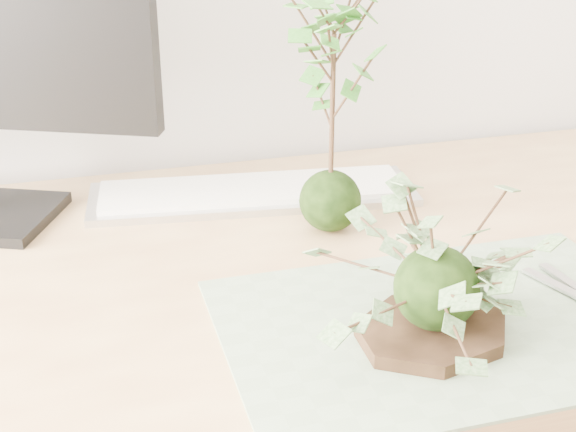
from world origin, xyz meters
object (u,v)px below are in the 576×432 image
object	(u,v)px
keyboard	(253,193)
desk	(342,312)
maple_kokedama	(334,50)
ivy_kokedama	(439,252)

from	to	relation	value
keyboard	desk	bearing A→B (deg)	-63.92
desk	maple_kokedama	distance (m)	0.33
desk	keyboard	size ratio (longest dim) A/B	3.34
maple_kokedama	keyboard	world-z (taller)	maple_kokedama
ivy_kokedama	keyboard	size ratio (longest dim) A/B	0.54
desk	keyboard	xyz separation A→B (m)	(-0.07, 0.20, 0.10)
ivy_kokedama	keyboard	bearing A→B (deg)	102.09
desk	ivy_kokedama	size ratio (longest dim) A/B	6.16
desk	ivy_kokedama	world-z (taller)	ivy_kokedama
ivy_kokedama	maple_kokedama	bearing A→B (deg)	93.13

